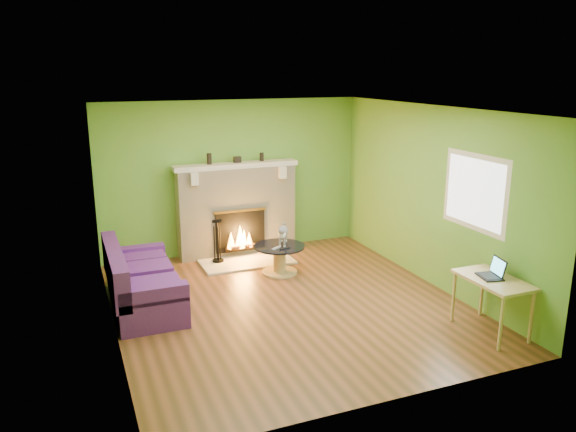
{
  "coord_description": "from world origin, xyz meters",
  "views": [
    {
      "loc": [
        -2.64,
        -6.55,
        3.09
      ],
      "look_at": [
        0.16,
        0.4,
        1.12
      ],
      "focal_mm": 35.0,
      "sensor_mm": 36.0,
      "label": 1
    }
  ],
  "objects_px": {
    "sofa": "(140,283)",
    "coffee_table": "(279,257)",
    "cat": "(283,233)",
    "desk": "(493,285)"
  },
  "relations": [
    {
      "from": "desk",
      "to": "sofa",
      "type": "bearing_deg",
      "value": 148.2
    },
    {
      "from": "coffee_table",
      "to": "sofa",
      "type": "bearing_deg",
      "value": -167.71
    },
    {
      "from": "sofa",
      "to": "desk",
      "type": "bearing_deg",
      "value": -31.8
    },
    {
      "from": "sofa",
      "to": "coffee_table",
      "type": "relative_size",
      "value": 2.35
    },
    {
      "from": "coffee_table",
      "to": "cat",
      "type": "xyz_separation_m",
      "value": [
        0.08,
        0.05,
        0.36
      ]
    },
    {
      "from": "coffee_table",
      "to": "cat",
      "type": "distance_m",
      "value": 0.37
    },
    {
      "from": "sofa",
      "to": "desk",
      "type": "height_order",
      "value": "sofa"
    },
    {
      "from": "sofa",
      "to": "coffee_table",
      "type": "bearing_deg",
      "value": 12.29
    },
    {
      "from": "cat",
      "to": "sofa",
      "type": "bearing_deg",
      "value": -139.93
    },
    {
      "from": "cat",
      "to": "coffee_table",
      "type": "bearing_deg",
      "value": -121.0
    }
  ]
}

